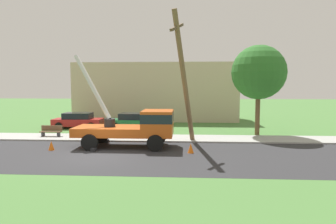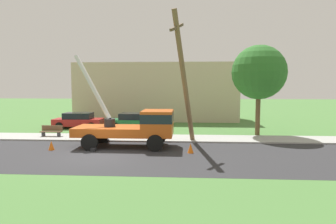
{
  "view_description": "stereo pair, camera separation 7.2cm",
  "coord_description": "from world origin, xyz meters",
  "px_view_note": "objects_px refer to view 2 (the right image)",
  "views": [
    {
      "loc": [
        4.94,
        -16.08,
        3.89
      ],
      "look_at": [
        3.78,
        3.36,
        2.15
      ],
      "focal_mm": 31.47,
      "sensor_mm": 36.0,
      "label": 1
    },
    {
      "loc": [
        5.01,
        -16.07,
        3.89
      ],
      "look_at": [
        3.78,
        3.36,
        2.15
      ],
      "focal_mm": 31.47,
      "sensor_mm": 36.0,
      "label": 2
    }
  ],
  "objects_px": {
    "utility_truck": "(137,125)",
    "traffic_cone_ahead": "(191,148)",
    "traffic_cone_behind": "(51,145)",
    "park_bench": "(51,131)",
    "parked_sedan_red": "(78,120)",
    "leaning_utility_pole": "(184,78)",
    "parked_sedan_green": "(134,121)",
    "roadside_tree_near": "(259,73)"
  },
  "relations": [
    {
      "from": "parked_sedan_green",
      "to": "leaning_utility_pole",
      "type": "bearing_deg",
      "value": -56.99
    },
    {
      "from": "traffic_cone_ahead",
      "to": "parked_sedan_red",
      "type": "relative_size",
      "value": 0.13
    },
    {
      "from": "utility_truck",
      "to": "roadside_tree_near",
      "type": "distance_m",
      "value": 10.67
    },
    {
      "from": "parked_sedan_green",
      "to": "parked_sedan_red",
      "type": "bearing_deg",
      "value": 177.93
    },
    {
      "from": "traffic_cone_ahead",
      "to": "parked_sedan_red",
      "type": "height_order",
      "value": "parked_sedan_red"
    },
    {
      "from": "park_bench",
      "to": "roadside_tree_near",
      "type": "bearing_deg",
      "value": 7.29
    },
    {
      "from": "parked_sedan_green",
      "to": "roadside_tree_near",
      "type": "xyz_separation_m",
      "value": [
        10.36,
        -2.79,
        4.21
      ]
    },
    {
      "from": "traffic_cone_ahead",
      "to": "park_bench",
      "type": "bearing_deg",
      "value": 156.48
    },
    {
      "from": "traffic_cone_behind",
      "to": "parked_sedan_red",
      "type": "xyz_separation_m",
      "value": [
        -1.78,
        9.3,
        0.43
      ]
    },
    {
      "from": "traffic_cone_ahead",
      "to": "parked_sedan_green",
      "type": "xyz_separation_m",
      "value": [
        -5.01,
        9.36,
        0.43
      ]
    },
    {
      "from": "leaning_utility_pole",
      "to": "parked_sedan_green",
      "type": "bearing_deg",
      "value": 123.01
    },
    {
      "from": "park_bench",
      "to": "roadside_tree_near",
      "type": "xyz_separation_m",
      "value": [
        15.79,
        2.02,
        4.46
      ]
    },
    {
      "from": "traffic_cone_behind",
      "to": "park_bench",
      "type": "xyz_separation_m",
      "value": [
        -2.01,
        4.29,
        0.18
      ]
    },
    {
      "from": "traffic_cone_behind",
      "to": "roadside_tree_near",
      "type": "distance_m",
      "value": 15.85
    },
    {
      "from": "utility_truck",
      "to": "parked_sedan_red",
      "type": "distance_m",
      "value": 10.59
    },
    {
      "from": "leaning_utility_pole",
      "to": "park_bench",
      "type": "distance_m",
      "value": 10.97
    },
    {
      "from": "utility_truck",
      "to": "parked_sedan_green",
      "type": "relative_size",
      "value": 1.52
    },
    {
      "from": "utility_truck",
      "to": "traffic_cone_ahead",
      "type": "xyz_separation_m",
      "value": [
        3.36,
        -1.5,
        -1.13
      ]
    },
    {
      "from": "parked_sedan_green",
      "to": "park_bench",
      "type": "relative_size",
      "value": 2.79
    },
    {
      "from": "parked_sedan_red",
      "to": "traffic_cone_ahead",
      "type": "bearing_deg",
      "value": -43.06
    },
    {
      "from": "traffic_cone_ahead",
      "to": "roadside_tree_near",
      "type": "bearing_deg",
      "value": 50.79
    },
    {
      "from": "leaning_utility_pole",
      "to": "roadside_tree_near",
      "type": "distance_m",
      "value": 7.2
    },
    {
      "from": "leaning_utility_pole",
      "to": "park_bench",
      "type": "xyz_separation_m",
      "value": [
        -10.01,
        2.23,
        -3.9
      ]
    },
    {
      "from": "parked_sedan_red",
      "to": "utility_truck",
      "type": "bearing_deg",
      "value": -49.58
    },
    {
      "from": "traffic_cone_behind",
      "to": "park_bench",
      "type": "relative_size",
      "value": 0.35
    },
    {
      "from": "traffic_cone_behind",
      "to": "roadside_tree_near",
      "type": "bearing_deg",
      "value": 24.62
    },
    {
      "from": "leaning_utility_pole",
      "to": "parked_sedan_green",
      "type": "xyz_separation_m",
      "value": [
        -4.58,
        7.05,
        -3.66
      ]
    },
    {
      "from": "utility_truck",
      "to": "parked_sedan_green",
      "type": "bearing_deg",
      "value": 101.84
    },
    {
      "from": "traffic_cone_behind",
      "to": "traffic_cone_ahead",
      "type": "bearing_deg",
      "value": -1.68
    },
    {
      "from": "traffic_cone_ahead",
      "to": "roadside_tree_near",
      "type": "distance_m",
      "value": 9.66
    },
    {
      "from": "leaning_utility_pole",
      "to": "parked_sedan_red",
      "type": "distance_m",
      "value": 12.71
    },
    {
      "from": "traffic_cone_ahead",
      "to": "traffic_cone_behind",
      "type": "distance_m",
      "value": 8.43
    },
    {
      "from": "leaning_utility_pole",
      "to": "traffic_cone_behind",
      "type": "xyz_separation_m",
      "value": [
        -8.0,
        -2.06,
        -4.09
      ]
    },
    {
      "from": "park_bench",
      "to": "parked_sedan_red",
      "type": "bearing_deg",
      "value": 87.43
    },
    {
      "from": "traffic_cone_behind",
      "to": "parked_sedan_red",
      "type": "height_order",
      "value": "parked_sedan_red"
    },
    {
      "from": "traffic_cone_ahead",
      "to": "leaning_utility_pole",
      "type": "bearing_deg",
      "value": 100.48
    },
    {
      "from": "utility_truck",
      "to": "leaning_utility_pole",
      "type": "bearing_deg",
      "value": 15.47
    },
    {
      "from": "parked_sedan_red",
      "to": "parked_sedan_green",
      "type": "xyz_separation_m",
      "value": [
        5.21,
        -0.19,
        0.0
      ]
    },
    {
      "from": "leaning_utility_pole",
      "to": "park_bench",
      "type": "height_order",
      "value": "leaning_utility_pole"
    },
    {
      "from": "utility_truck",
      "to": "traffic_cone_ahead",
      "type": "bearing_deg",
      "value": -24.03
    },
    {
      "from": "traffic_cone_ahead",
      "to": "roadside_tree_near",
      "type": "xyz_separation_m",
      "value": [
        5.35,
        6.56,
        4.64
      ]
    },
    {
      "from": "parked_sedan_red",
      "to": "parked_sedan_green",
      "type": "bearing_deg",
      "value": -2.07
    }
  ]
}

